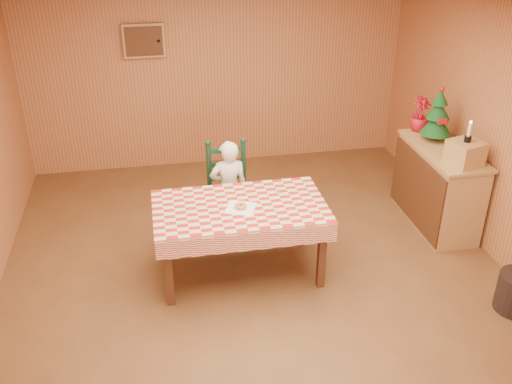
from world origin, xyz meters
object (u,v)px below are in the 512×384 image
Objects in this scene: dining_table at (240,213)px; crate at (465,153)px; shelf_unit at (437,187)px; seated_child at (229,190)px; ladder_chair at (228,192)px; christmas_tree at (438,116)px.

dining_table is 5.52× the size of crate.
shelf_unit is (2.34, 0.54, -0.22)m from dining_table.
shelf_unit is at bearing 175.30° from seated_child.
seated_child is 2.35m from shelf_unit.
shelf_unit is 0.71m from crate.
shelf_unit is 4.13× the size of crate.
ladder_chair is 0.08m from seated_child.
ladder_chair is 1.74× the size of christmas_tree.
shelf_unit is (2.34, -0.25, -0.04)m from ladder_chair.
crate is 0.67m from christmas_tree.
dining_table is at bearing -176.64° from crate.
christmas_tree reaches higher than seated_child.
ladder_chair reaches higher than dining_table.
shelf_unit is at bearing 91.23° from crate.
ladder_chair is at bearing 164.53° from crate.
christmas_tree is at bearing 90.00° from crate.
dining_table is at bearing -161.44° from christmas_tree.
shelf_unit is at bearing -6.09° from ladder_chair.
christmas_tree reaches higher than dining_table.
ladder_chair is at bearing -90.00° from seated_child.
dining_table is 0.74m from seated_child.
dining_table is at bearing 90.00° from seated_child.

